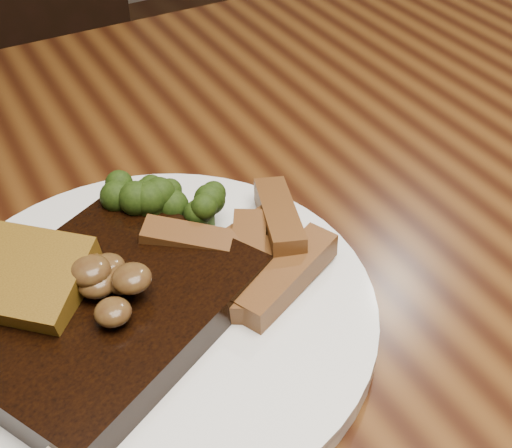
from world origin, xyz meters
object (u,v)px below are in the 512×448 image
(plate, at_px, (153,316))
(garlic_bread, at_px, (1,298))
(steak, at_px, (103,311))
(dining_table, at_px, (280,334))
(potato_wedges, at_px, (233,263))

(plate, xyz_separation_m, garlic_bread, (-0.09, 0.05, 0.02))
(steak, distance_m, garlic_bread, 0.07)
(dining_table, distance_m, steak, 0.19)
(dining_table, xyz_separation_m, plate, (-0.11, -0.02, 0.10))
(potato_wedges, bearing_deg, plate, -176.92)
(dining_table, relative_size, steak, 8.65)
(dining_table, relative_size, plate, 5.29)
(garlic_bread, height_order, potato_wedges, garlic_bread)
(dining_table, bearing_deg, potato_wedges, -162.98)
(potato_wedges, bearing_deg, steak, -179.15)
(plate, relative_size, garlic_bread, 2.48)
(steak, bearing_deg, plate, -30.92)
(garlic_bread, bearing_deg, potato_wedges, 27.12)
(steak, distance_m, potato_wedges, 0.10)
(plate, height_order, steak, steak)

